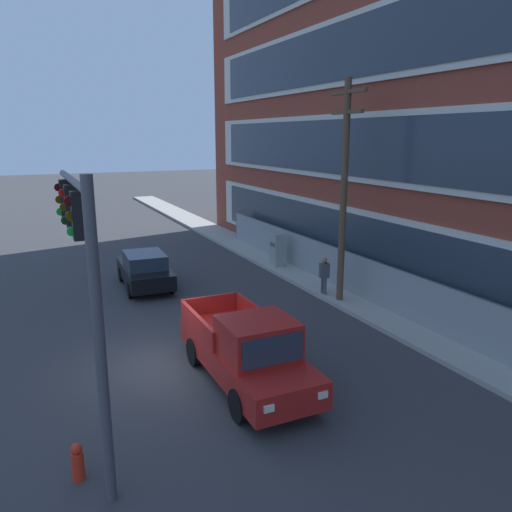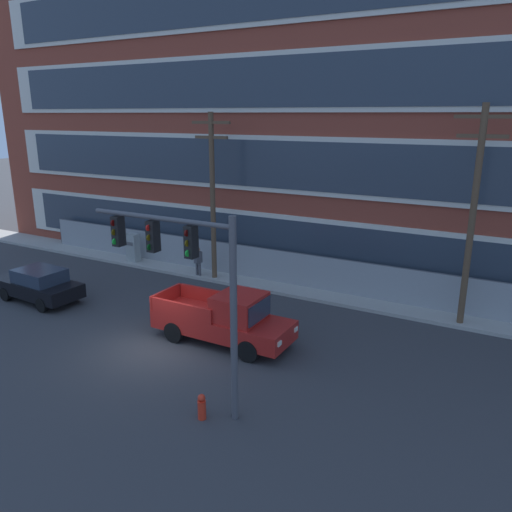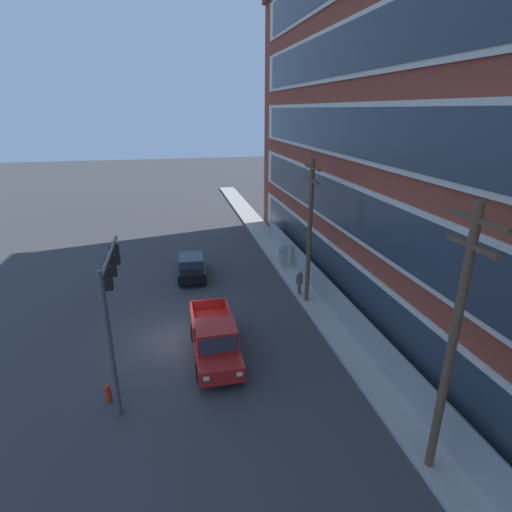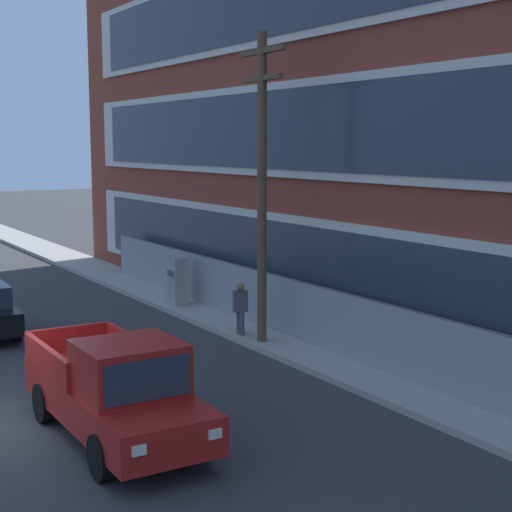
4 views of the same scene
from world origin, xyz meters
name	(u,v)px [view 3 (image 3 of 4)]	position (x,y,z in m)	size (l,w,h in m)	color
ground_plane	(177,338)	(0.00, 0.00, 0.00)	(160.00, 160.00, 0.00)	#38383A
sidewalk_building_side	(331,320)	(0.00, 8.39, 0.08)	(80.00, 2.07, 0.16)	#9E9B93
chain_link_fence	(330,296)	(-1.13, 8.71, 0.94)	(28.12, 0.06, 1.85)	gray
traffic_signal_mast	(111,295)	(3.41, -2.29, 4.30)	(4.90, 0.43, 5.92)	#4C4C51
pickup_truck_red	(215,340)	(2.09, 1.74, 0.96)	(5.52, 2.04, 2.06)	#AD1E19
sedan_black	(191,266)	(-7.87, 1.29, 0.80)	(4.39, 2.05, 1.56)	black
utility_pole_near_corner	(310,228)	(-2.44, 7.76, 4.68)	(2.17, 0.26, 8.53)	brown
utility_pole_midblock	(453,340)	(9.68, 7.75, 4.83)	(2.12, 0.26, 8.83)	brown
electrical_cabinet	(283,256)	(-8.23, 7.96, 0.89)	(0.67, 0.50, 1.78)	#939993
pedestrian_near_cabinet	(300,282)	(-3.35, 7.61, 0.97)	(0.35, 0.45, 1.69)	#4C4C51
fire_hydrant	(108,393)	(4.15, -2.77, 0.38)	(0.24, 0.24, 0.78)	red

